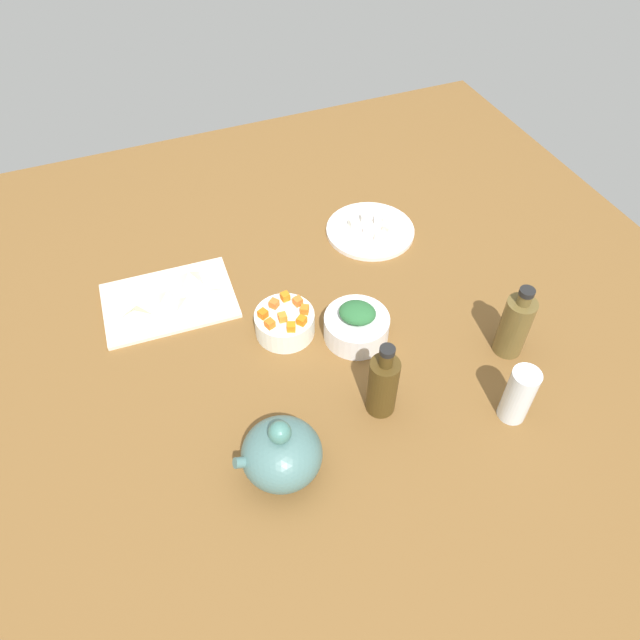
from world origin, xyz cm
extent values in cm
cube|color=brown|center=(0.00, 0.00, 1.50)|extent=(190.00, 190.00, 3.00)
cube|color=#F2E4CF|center=(29.57, -22.97, 3.50)|extent=(31.43, 22.49, 1.00)
cylinder|color=white|center=(-26.04, -28.65, 3.60)|extent=(23.55, 23.55, 1.20)
cylinder|color=white|center=(-7.43, 3.32, 6.00)|extent=(14.57, 14.57, 5.99)
cylinder|color=white|center=(6.98, -3.89, 5.84)|extent=(13.46, 13.46, 5.69)
ellipsoid|color=#4A716E|center=(18.95, 28.42, 8.67)|extent=(14.95, 14.94, 11.34)
sphere|color=#43786E|center=(18.95, 28.42, 16.01)|extent=(4.19, 4.19, 4.19)
cylinder|color=#4A716E|center=(25.31, 28.42, 10.09)|extent=(5.38, 2.00, 3.93)
cylinder|color=#473313|center=(-4.16, 22.60, 10.07)|extent=(5.97, 5.97, 14.13)
cylinder|color=#473313|center=(-4.16, 22.60, 18.84)|extent=(2.69, 2.69, 3.41)
cylinder|color=black|center=(-4.16, 22.60, 21.14)|extent=(2.99, 2.99, 1.20)
cylinder|color=brown|center=(-37.00, 19.26, 10.34)|extent=(6.38, 6.38, 14.68)
cylinder|color=brown|center=(-37.00, 19.26, 18.95)|extent=(2.87, 2.87, 2.54)
cylinder|color=black|center=(-37.00, 19.26, 20.82)|extent=(3.19, 3.19, 1.20)
cylinder|color=white|center=(-28.03, 34.13, 9.69)|extent=(5.64, 5.64, 13.37)
cube|color=orange|center=(8.21, -7.09, 9.59)|extent=(2.53, 2.53, 1.80)
cube|color=orange|center=(7.84, -2.49, 9.59)|extent=(1.91, 1.91, 1.80)
cube|color=orange|center=(11.01, -1.71, 9.59)|extent=(2.31, 2.31, 1.80)
cube|color=orange|center=(4.27, -0.49, 9.59)|extent=(2.52, 2.52, 1.80)
cube|color=orange|center=(11.48, -5.06, 9.59)|extent=(2.39, 2.39, 1.80)
cube|color=orange|center=(3.05, -5.78, 9.59)|extent=(2.16, 2.16, 1.80)
cube|color=orange|center=(5.17, -8.23, 9.59)|extent=(2.03, 2.03, 1.80)
cube|color=orange|center=(7.02, 0.87, 9.59)|extent=(2.34, 2.34, 1.80)
cube|color=orange|center=(2.52, -2.83, 9.59)|extent=(2.46, 2.46, 1.80)
ellipsoid|color=#2A6434|center=(-7.43, 3.32, 10.72)|extent=(10.74, 10.54, 3.45)
cube|color=silver|center=(-26.02, -32.21, 5.30)|extent=(2.71, 2.71, 2.20)
cube|color=#FBE3CF|center=(-24.90, -27.24, 5.30)|extent=(3.02, 3.02, 2.20)
cube|color=#FBE7D0|center=(-29.19, -30.14, 5.30)|extent=(3.08, 3.08, 2.20)
cube|color=white|center=(-22.23, -31.29, 5.30)|extent=(2.26, 2.26, 2.20)
cube|color=white|center=(-29.91, -25.87, 5.30)|extent=(2.86, 2.86, 2.20)
cube|color=#F3E1CC|center=(-26.31, -23.52, 5.30)|extent=(3.11, 3.11, 2.20)
pyramid|color=beige|center=(23.26, -27.26, 5.48)|extent=(7.72, 7.73, 2.97)
pyramid|color=beige|center=(29.49, -23.43, 5.12)|extent=(6.57, 6.49, 2.23)
pyramid|color=beige|center=(37.79, -19.99, 5.20)|extent=(6.73, 6.57, 2.39)
pyramid|color=beige|center=(25.56, -19.44, 5.30)|extent=(7.40, 7.06, 2.60)
pyramid|color=beige|center=(19.08, -19.81, 5.07)|extent=(6.81, 6.94, 2.13)
camera|label=1|loc=(32.50, 80.68, 104.36)|focal=33.00mm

